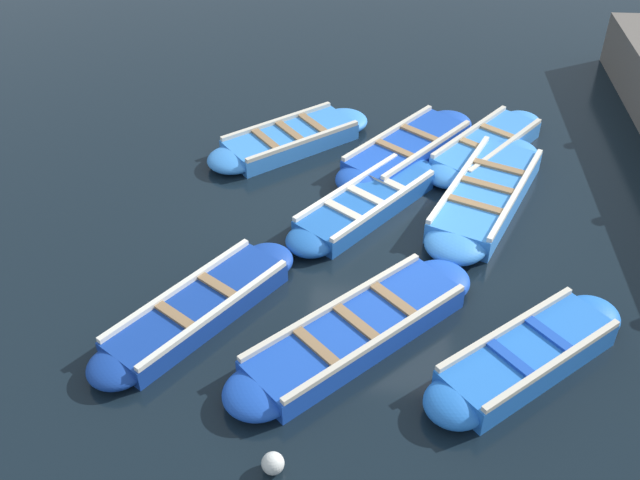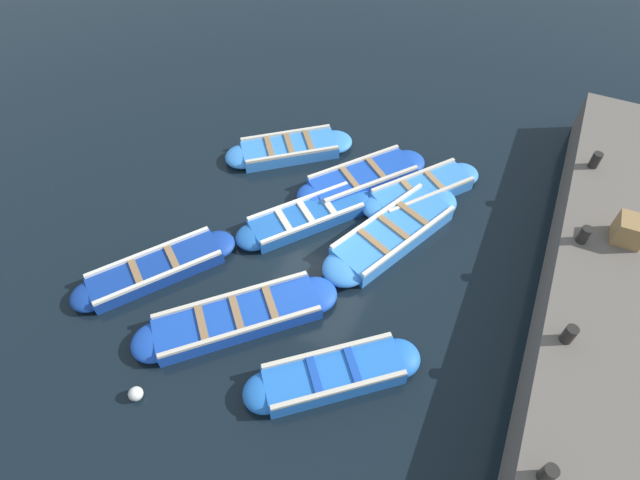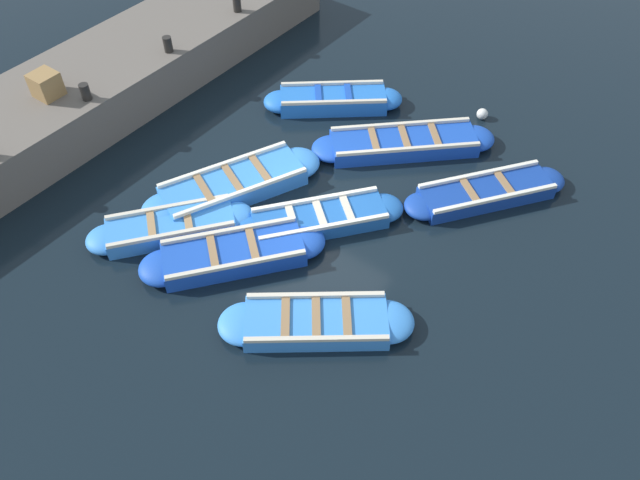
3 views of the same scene
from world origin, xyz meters
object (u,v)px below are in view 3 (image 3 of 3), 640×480
object	(u,v)px
boat_drifting	(171,227)
bollard_mid_south	(85,92)
boat_bow_out	(320,219)
boat_tucked	(404,143)
wooden_crate	(46,85)
bollard_mid_north	(168,44)
boat_alongside	(316,322)
boat_near_quay	(486,193)
boat_outer_left	(234,185)
boat_stern_in	(234,254)
boat_centre	(333,100)
bollard_north	(237,4)
buoy_orange_near	(482,114)

from	to	relation	value
boat_drifting	bollard_mid_south	size ratio (longest dim) A/B	8.34
boat_bow_out	boat_tucked	bearing A→B (deg)	-91.48
boat_bow_out	wooden_crate	distance (m)	6.34
boat_drifting	bollard_mid_north	size ratio (longest dim) A/B	8.34
boat_alongside	bollard_mid_south	bearing A→B (deg)	-8.85
boat_alongside	wooden_crate	xyz separation A→B (m)	(7.49, -0.67, 1.17)
boat_near_quay	boat_outer_left	bearing A→B (deg)	35.24
boat_alongside	boat_drifting	xyz separation A→B (m)	(3.47, -0.05, 0.01)
boat_tucked	wooden_crate	size ratio (longest dim) A/B	6.79
boat_stern_in	boat_bow_out	xyz separation A→B (m)	(-0.69, -1.65, -0.02)
boat_outer_left	bollard_mid_south	size ratio (longest dim) A/B	10.94
boat_centre	bollard_north	bearing A→B (deg)	-9.34
boat_centre	boat_outer_left	size ratio (longest dim) A/B	0.77
boat_outer_left	boat_bow_out	world-z (taller)	boat_outer_left
boat_tucked	boat_outer_left	size ratio (longest dim) A/B	0.90
boat_near_quay	bollard_mid_north	world-z (taller)	bollard_mid_north
boat_alongside	boat_outer_left	distance (m)	3.66
boat_drifting	bollard_north	size ratio (longest dim) A/B	8.34
bollard_mid_north	wooden_crate	distance (m)	2.78
boat_tucked	buoy_orange_near	bearing A→B (deg)	-112.76
bollard_north	bollard_mid_south	world-z (taller)	same
boat_tucked	wooden_crate	world-z (taller)	wooden_crate
boat_centre	buoy_orange_near	size ratio (longest dim) A/B	11.65
boat_drifting	boat_stern_in	bearing A→B (deg)	-171.47
boat_outer_left	wooden_crate	size ratio (longest dim) A/B	7.55
boat_stern_in	boat_outer_left	size ratio (longest dim) A/B	0.83
boat_outer_left	wooden_crate	world-z (taller)	wooden_crate
boat_tucked	boat_bow_out	distance (m)	2.87
boat_stern_in	boat_alongside	bearing A→B (deg)	172.83
boat_bow_out	buoy_orange_near	distance (m)	4.95
boat_near_quay	buoy_orange_near	size ratio (longest dim) A/B	12.65
boat_centre	boat_near_quay	world-z (taller)	boat_centre
bollard_mid_south	buoy_orange_near	world-z (taller)	bollard_mid_south
boat_drifting	boat_tucked	world-z (taller)	boat_tucked
bollard_north	bollard_mid_north	bearing A→B (deg)	90.00
boat_drifting	bollard_north	xyz separation A→B (m)	(3.28, -5.59, 1.08)
boat_alongside	boat_centre	size ratio (longest dim) A/B	1.05
boat_centre	bollard_north	world-z (taller)	bollard_north
wooden_crate	boat_alongside	bearing A→B (deg)	174.92
bollard_north	buoy_orange_near	distance (m)	6.48
boat_stern_in	bollard_north	xyz separation A→B (m)	(4.68, -5.38, 1.07)
boat_outer_left	bollard_mid_north	world-z (taller)	bollard_mid_north
boat_near_quay	bollard_mid_south	bearing A→B (deg)	24.44
boat_outer_left	boat_tucked	bearing A→B (deg)	-121.96
boat_tucked	boat_bow_out	size ratio (longest dim) A/B	1.13
bollard_mid_north	bollard_mid_south	size ratio (longest dim) A/B	1.00
bollard_mid_north	buoy_orange_near	size ratio (longest dim) A/B	1.39
boat_near_quay	boat_alongside	bearing A→B (deg)	79.97
boat_stern_in	buoy_orange_near	bearing A→B (deg)	-103.84
boat_bow_out	wooden_crate	size ratio (longest dim) A/B	6.03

